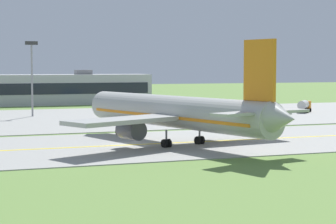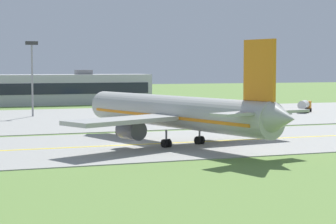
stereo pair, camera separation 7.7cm
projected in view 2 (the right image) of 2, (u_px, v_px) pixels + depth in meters
name	position (u px, v px, depth m)	size (l,w,h in m)	color
ground_plane	(127.00, 146.00, 77.06)	(500.00, 500.00, 0.00)	olive
taxiway_strip	(127.00, 145.00, 77.05)	(240.00, 28.00, 0.10)	gray
apron_pad	(116.00, 117.00, 119.82)	(140.00, 52.00, 0.10)	gray
taxiway_centreline	(127.00, 145.00, 77.05)	(220.00, 0.60, 0.01)	yellow
airplane_lead	(176.00, 112.00, 77.39)	(31.88, 38.87, 12.70)	#ADADA8
service_truck_baggage	(304.00, 106.00, 131.50)	(5.56, 5.81, 2.65)	orange
service_truck_fuel	(149.00, 109.00, 121.92)	(6.30, 3.33, 2.60)	#264CA5
terminal_building	(40.00, 90.00, 157.65)	(57.30, 9.65, 8.93)	#B2B2B7
apron_light_mast	(32.00, 69.00, 120.47)	(2.40, 0.50, 14.70)	gray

